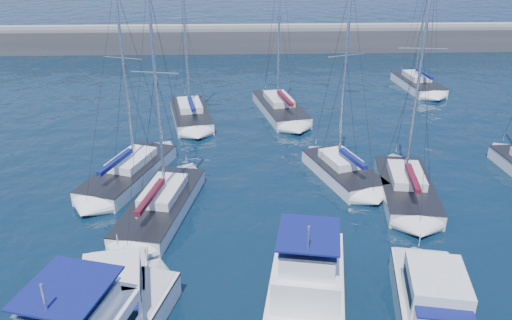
{
  "coord_description": "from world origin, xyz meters",
  "views": [
    {
      "loc": [
        -3.14,
        -18.86,
        15.51
      ],
      "look_at": [
        -2.17,
        8.09,
        3.0
      ],
      "focal_mm": 35.0,
      "sensor_mm": 36.0,
      "label": 1
    }
  ],
  "objects_px": {
    "sailboat_mid_a": "(129,173)",
    "motor_yacht_port_outer": "(115,298)",
    "sailboat_back_a": "(191,114)",
    "motor_yacht_stbd_inner": "(307,283)",
    "motor_yacht_stbd_outer": "(430,301)",
    "sailboat_mid_b": "(161,206)",
    "sailboat_mid_c": "(342,171)",
    "sailboat_back_b": "(280,108)",
    "sailboat_mid_d": "(406,188)",
    "sailboat_back_c": "(418,84)"
  },
  "relations": [
    {
      "from": "motor_yacht_port_outer",
      "to": "sailboat_back_b",
      "type": "bearing_deg",
      "value": 60.72
    },
    {
      "from": "motor_yacht_stbd_inner",
      "to": "sailboat_back_c",
      "type": "bearing_deg",
      "value": 74.16
    },
    {
      "from": "motor_yacht_stbd_outer",
      "to": "sailboat_mid_a",
      "type": "distance_m",
      "value": 20.99
    },
    {
      "from": "sailboat_mid_b",
      "to": "sailboat_back_a",
      "type": "xyz_separation_m",
      "value": [
        0.42,
        16.12,
        0.01
      ]
    },
    {
      "from": "sailboat_mid_d",
      "to": "motor_yacht_stbd_outer",
      "type": "bearing_deg",
      "value": -94.36
    },
    {
      "from": "sailboat_mid_b",
      "to": "sailboat_back_b",
      "type": "relative_size",
      "value": 0.91
    },
    {
      "from": "sailboat_mid_a",
      "to": "sailboat_back_c",
      "type": "height_order",
      "value": "sailboat_back_c"
    },
    {
      "from": "sailboat_mid_c",
      "to": "sailboat_back_a",
      "type": "bearing_deg",
      "value": 115.39
    },
    {
      "from": "sailboat_mid_c",
      "to": "sailboat_back_c",
      "type": "height_order",
      "value": "sailboat_back_c"
    },
    {
      "from": "sailboat_mid_c",
      "to": "sailboat_mid_a",
      "type": "bearing_deg",
      "value": 160.52
    },
    {
      "from": "sailboat_back_b",
      "to": "motor_yacht_port_outer",
      "type": "bearing_deg",
      "value": -120.99
    },
    {
      "from": "motor_yacht_stbd_outer",
      "to": "sailboat_mid_a",
      "type": "height_order",
      "value": "sailboat_mid_a"
    },
    {
      "from": "sailboat_mid_b",
      "to": "sailboat_back_a",
      "type": "height_order",
      "value": "sailboat_back_a"
    },
    {
      "from": "motor_yacht_stbd_outer",
      "to": "sailboat_mid_d",
      "type": "relative_size",
      "value": 0.46
    },
    {
      "from": "motor_yacht_port_outer",
      "to": "motor_yacht_stbd_inner",
      "type": "xyz_separation_m",
      "value": [
        8.4,
        0.44,
        0.19
      ]
    },
    {
      "from": "sailboat_mid_a",
      "to": "sailboat_mid_d",
      "type": "height_order",
      "value": "sailboat_mid_d"
    },
    {
      "from": "motor_yacht_port_outer",
      "to": "sailboat_back_c",
      "type": "distance_m",
      "value": 41.73
    },
    {
      "from": "sailboat_mid_c",
      "to": "sailboat_back_c",
      "type": "relative_size",
      "value": 0.83
    },
    {
      "from": "motor_yacht_port_outer",
      "to": "motor_yacht_stbd_outer",
      "type": "xyz_separation_m",
      "value": [
        13.62,
        -0.69,
        0.0
      ]
    },
    {
      "from": "sailboat_mid_a",
      "to": "sailboat_back_b",
      "type": "height_order",
      "value": "sailboat_back_b"
    },
    {
      "from": "motor_yacht_stbd_outer",
      "to": "sailboat_back_a",
      "type": "bearing_deg",
      "value": 126.87
    },
    {
      "from": "motor_yacht_port_outer",
      "to": "sailboat_mid_a",
      "type": "distance_m",
      "value": 13.45
    },
    {
      "from": "motor_yacht_stbd_inner",
      "to": "sailboat_back_c",
      "type": "relative_size",
      "value": 0.51
    },
    {
      "from": "motor_yacht_port_outer",
      "to": "motor_yacht_stbd_outer",
      "type": "distance_m",
      "value": 13.63
    },
    {
      "from": "sailboat_mid_a",
      "to": "motor_yacht_port_outer",
      "type": "bearing_deg",
      "value": -62.33
    },
    {
      "from": "motor_yacht_stbd_inner",
      "to": "sailboat_back_b",
      "type": "relative_size",
      "value": 0.55
    },
    {
      "from": "sailboat_mid_d",
      "to": "sailboat_back_c",
      "type": "bearing_deg",
      "value": 78.11
    },
    {
      "from": "motor_yacht_stbd_inner",
      "to": "motor_yacht_stbd_outer",
      "type": "relative_size",
      "value": 1.18
    },
    {
      "from": "motor_yacht_stbd_inner",
      "to": "sailboat_mid_b",
      "type": "height_order",
      "value": "sailboat_mid_b"
    },
    {
      "from": "motor_yacht_stbd_inner",
      "to": "sailboat_mid_c",
      "type": "relative_size",
      "value": 0.61
    },
    {
      "from": "sailboat_mid_b",
      "to": "sailboat_back_a",
      "type": "relative_size",
      "value": 0.95
    },
    {
      "from": "motor_yacht_stbd_outer",
      "to": "sailboat_mid_c",
      "type": "bearing_deg",
      "value": 105.59
    },
    {
      "from": "motor_yacht_port_outer",
      "to": "sailboat_back_a",
      "type": "bearing_deg",
      "value": 77.45
    },
    {
      "from": "sailboat_mid_d",
      "to": "sailboat_back_b",
      "type": "xyz_separation_m",
      "value": [
        -6.79,
        15.95,
        -0.01
      ]
    },
    {
      "from": "sailboat_mid_a",
      "to": "sailboat_back_a",
      "type": "distance_m",
      "value": 11.98
    },
    {
      "from": "motor_yacht_stbd_inner",
      "to": "motor_yacht_port_outer",
      "type": "bearing_deg",
      "value": -166.83
    },
    {
      "from": "motor_yacht_port_outer",
      "to": "sailboat_back_a",
      "type": "relative_size",
      "value": 0.46
    },
    {
      "from": "motor_yacht_stbd_outer",
      "to": "sailboat_back_b",
      "type": "height_order",
      "value": "sailboat_back_b"
    },
    {
      "from": "sailboat_back_b",
      "to": "sailboat_back_c",
      "type": "xyz_separation_m",
      "value": [
        15.32,
        7.43,
        0.03
      ]
    },
    {
      "from": "motor_yacht_stbd_inner",
      "to": "sailboat_back_c",
      "type": "distance_m",
      "value": 37.0
    },
    {
      "from": "sailboat_back_a",
      "to": "sailboat_back_b",
      "type": "distance_m",
      "value": 8.23
    },
    {
      "from": "motor_yacht_stbd_inner",
      "to": "sailboat_back_c",
      "type": "xyz_separation_m",
      "value": [
        16.2,
        33.26,
        -0.59
      ]
    },
    {
      "from": "sailboat_back_a",
      "to": "sailboat_mid_d",
      "type": "bearing_deg",
      "value": -55.38
    },
    {
      "from": "motor_yacht_stbd_inner",
      "to": "sailboat_back_b",
      "type": "distance_m",
      "value": 25.85
    },
    {
      "from": "motor_yacht_stbd_inner",
      "to": "motor_yacht_stbd_outer",
      "type": "bearing_deg",
      "value": -2.18
    },
    {
      "from": "motor_yacht_stbd_outer",
      "to": "sailboat_mid_c",
      "type": "distance_m",
      "value": 13.74
    },
    {
      "from": "motor_yacht_stbd_outer",
      "to": "sailboat_back_a",
      "type": "xyz_separation_m",
      "value": [
        -12.43,
        25.52,
        -0.43
      ]
    },
    {
      "from": "sailboat_mid_c",
      "to": "sailboat_mid_b",
      "type": "bearing_deg",
      "value": -178.27
    },
    {
      "from": "sailboat_back_a",
      "to": "sailboat_mid_b",
      "type": "bearing_deg",
      "value": -102.62
    },
    {
      "from": "sailboat_back_a",
      "to": "sailboat_back_c",
      "type": "relative_size",
      "value": 0.88
    }
  ]
}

